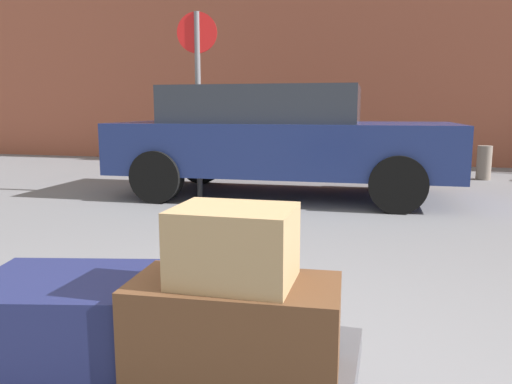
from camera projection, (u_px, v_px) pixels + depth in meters
luggage_cart at (161, 376)px, 1.66m from camera, size 1.25×0.76×0.34m
duffel_bag_brown_stacked_top at (235, 328)px, 1.51m from camera, size 0.64×0.36×0.29m
suitcase_navy_front_left at (73, 315)px, 1.66m from camera, size 0.68×0.57×0.25m
duffel_bag_tan_topmost_pile at (234, 245)px, 1.47m from camera, size 0.35×0.27×0.22m
parked_car at (279, 138)px, 6.60m from camera, size 4.37×2.06×1.42m
bollard_kerb_near at (484, 163)px, 8.16m from camera, size 0.23×0.23×0.55m
no_parking_sign at (198, 85)px, 6.33m from camera, size 0.49×0.12×2.32m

